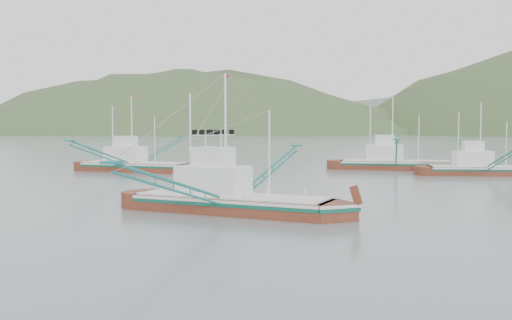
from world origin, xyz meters
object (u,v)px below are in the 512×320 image
(main_boat, at_px, (229,190))
(bg_boat_right, at_px, (482,161))
(bg_boat_left, at_px, (134,160))
(bg_boat_far, at_px, (394,159))

(main_boat, distance_m, bg_boat_right, 40.41)
(main_boat, relative_size, bg_boat_right, 1.10)
(main_boat, relative_size, bg_boat_left, 0.96)
(main_boat, distance_m, bg_boat_left, 36.63)
(bg_boat_far, height_order, bg_boat_left, bg_boat_far)
(bg_boat_far, distance_m, bg_boat_right, 11.82)
(bg_boat_far, bearing_deg, main_boat, -105.07)
(bg_boat_far, xyz_separation_m, bg_boat_right, (10.57, -5.28, 0.19))
(main_boat, height_order, bg_boat_right, main_boat)
(main_boat, xyz_separation_m, bg_boat_right, (17.76, 36.30, 0.16))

